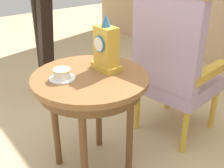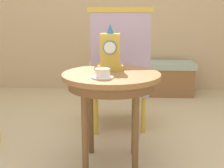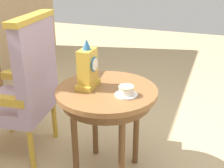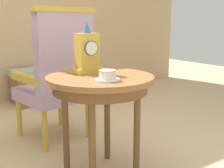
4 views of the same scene
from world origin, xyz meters
name	(u,v)px [view 1 (image 1 of 4)]	position (x,y,z in m)	size (l,w,h in m)	color
ground_plane	(98,163)	(0.00, 0.00, 0.00)	(10.00, 10.00, 0.00)	tan
side_table	(91,88)	(0.01, -0.04, 0.61)	(0.69, 0.69, 0.69)	brown
teacup_left	(62,75)	(-0.04, -0.20, 0.72)	(0.15, 0.15, 0.06)	white
mantel_clock	(106,48)	(-0.01, 0.09, 0.82)	(0.19, 0.11, 0.34)	gold
armchair	(173,65)	(0.04, 0.66, 0.59)	(0.61, 0.60, 1.14)	#B299B7
harp	(43,28)	(-1.10, 0.18, 0.70)	(0.40, 0.24, 1.74)	gold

